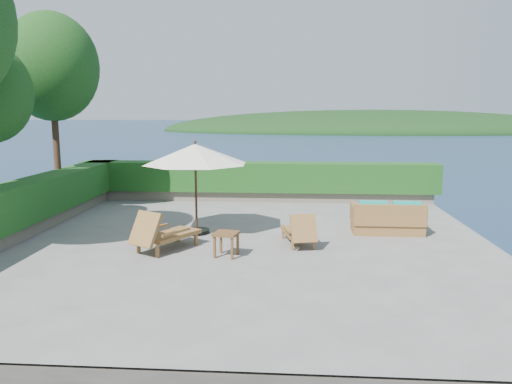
# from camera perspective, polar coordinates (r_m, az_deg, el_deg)

# --- Properties ---
(ground) EXTENTS (12.00, 12.00, 0.00)m
(ground) POSITION_cam_1_polar(r_m,az_deg,el_deg) (12.08, -1.70, -5.75)
(ground) COLOR gray
(ground) RESTS_ON ground
(foundation) EXTENTS (12.00, 12.00, 3.00)m
(foundation) POSITION_cam_1_polar(r_m,az_deg,el_deg) (12.57, -1.66, -12.59)
(foundation) COLOR #5D564A
(foundation) RESTS_ON ocean
(ocean) EXTENTS (600.00, 600.00, 0.00)m
(ocean) POSITION_cam_1_polar(r_m,az_deg,el_deg) (13.18, -1.63, -18.45)
(ocean) COLOR #162947
(ocean) RESTS_ON ground
(offshore_island) EXTENTS (126.00, 57.60, 12.60)m
(offshore_island) POSITION_cam_1_polar(r_m,az_deg,el_deg) (153.58, 13.09, 6.81)
(offshore_island) COLOR black
(offshore_island) RESTS_ON ocean
(planter_wall_far) EXTENTS (12.00, 0.60, 0.36)m
(planter_wall_far) POSITION_cam_1_polar(r_m,az_deg,el_deg) (17.49, 0.14, -0.42)
(planter_wall_far) COLOR slate
(planter_wall_far) RESTS_ON ground
(planter_wall_left) EXTENTS (0.60, 12.00, 0.36)m
(planter_wall_left) POSITION_cam_1_polar(r_m,az_deg,el_deg) (13.76, -25.65, -4.04)
(planter_wall_left) COLOR slate
(planter_wall_left) RESTS_ON ground
(hedge_far) EXTENTS (12.40, 0.90, 1.00)m
(hedge_far) POSITION_cam_1_polar(r_m,az_deg,el_deg) (17.39, 0.14, 1.76)
(hedge_far) COLOR #134214
(hedge_far) RESTS_ON planter_wall_far
(hedge_left) EXTENTS (0.90, 12.40, 1.00)m
(hedge_left) POSITION_cam_1_polar(r_m,az_deg,el_deg) (13.63, -25.85, -1.29)
(hedge_left) COLOR #134214
(hedge_left) RESTS_ON planter_wall_left
(tree_far) EXTENTS (2.80, 2.80, 6.03)m
(tree_far) POSITION_cam_1_polar(r_m,az_deg,el_deg) (16.50, -22.35, 13.04)
(tree_far) COLOR #452C1A
(tree_far) RESTS_ON ground
(patio_umbrella) EXTENTS (3.43, 3.43, 2.40)m
(patio_umbrella) POSITION_cam_1_polar(r_m,az_deg,el_deg) (12.68, -6.95, 4.23)
(patio_umbrella) COLOR black
(patio_umbrella) RESTS_ON ground
(lounge_left) EXTENTS (1.44, 1.79, 0.97)m
(lounge_left) POSITION_cam_1_polar(r_m,az_deg,el_deg) (11.47, -10.59, -4.65)
(lounge_left) COLOR #986637
(lounge_left) RESTS_ON ground
(lounge_right) EXTENTS (0.87, 1.51, 0.82)m
(lounge_right) POSITION_cam_1_polar(r_m,az_deg,el_deg) (11.77, 4.96, -4.47)
(lounge_right) COLOR #986637
(lounge_right) RESTS_ON ground
(side_table) EXTENTS (0.60, 0.60, 0.54)m
(side_table) POSITION_cam_1_polar(r_m,az_deg,el_deg) (10.85, -3.42, -5.11)
(side_table) COLOR brown
(side_table) RESTS_ON ground
(wicker_loveseat) EXTENTS (1.83, 0.94, 0.89)m
(wicker_loveseat) POSITION_cam_1_polar(r_m,az_deg,el_deg) (13.30, 14.79, -3.13)
(wicker_loveseat) COLOR #986637
(wicker_loveseat) RESTS_ON ground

